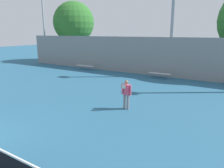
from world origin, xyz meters
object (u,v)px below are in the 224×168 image
object	(u,v)px
bench_courtside_far	(159,74)
tree_green_tall	(74,22)
light_pole_center_back	(43,11)
light_pole_near_left	(172,23)
bench_courtside_near	(85,66)
tennis_player	(126,93)

from	to	relation	value
bench_courtside_far	tree_green_tall	size ratio (longest dim) A/B	0.25
bench_courtside_far	light_pole_center_back	size ratio (longest dim) A/B	0.19
tree_green_tall	light_pole_near_left	bearing A→B (deg)	-14.52
bench_courtside_near	light_pole_near_left	world-z (taller)	light_pole_near_left
light_pole_near_left	light_pole_center_back	xyz separation A→B (m)	(-16.36, 0.03, 1.75)
light_pole_near_left	light_pole_center_back	size ratio (longest dim) A/B	0.80
bench_courtside_far	light_pole_center_back	xyz separation A→B (m)	(-15.86, 1.23, 6.09)
tennis_player	tree_green_tall	size ratio (longest dim) A/B	0.19
bench_courtside_far	light_pole_center_back	distance (m)	17.04
light_pole_near_left	tennis_player	bearing A→B (deg)	-84.84
bench_courtside_near	light_pole_near_left	distance (m)	9.96
tennis_player	bench_courtside_far	xyz separation A→B (m)	(-1.36, 8.46, -0.46)
light_pole_center_back	tree_green_tall	distance (m)	4.31
light_pole_near_left	bench_courtside_near	bearing A→B (deg)	-172.29
tennis_player	tree_green_tall	xyz separation A→B (m)	(-15.65, 13.49, 4.35)
bench_courtside_far	light_pole_center_back	world-z (taller)	light_pole_center_back
tennis_player	bench_courtside_far	bearing A→B (deg)	103.03
bench_courtside_near	tennis_player	bearing A→B (deg)	-40.93
bench_courtside_far	tree_green_tall	distance (m)	15.89
tennis_player	light_pole_center_back	size ratio (longest dim) A/B	0.15
light_pole_center_back	tree_green_tall	size ratio (longest dim) A/B	1.31
bench_courtside_near	bench_courtside_far	size ratio (longest dim) A/B	1.12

